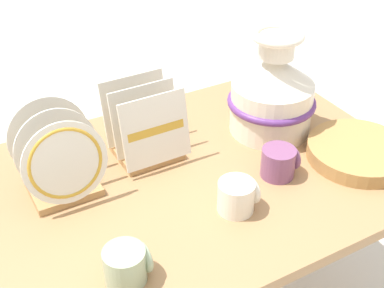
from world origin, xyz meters
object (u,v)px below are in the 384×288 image
dish_rack_square_plates (146,133)px  mug_cream_glaze (238,196)px  wicker_charger_stack (358,152)px  mug_sage_glaze (127,265)px  ceramic_vase (272,92)px  mug_plum_glaze (279,162)px  dish_rack_round_plates (60,164)px

dish_rack_square_plates → mug_cream_glaze: size_ratio=2.14×
wicker_charger_stack → mug_sage_glaze: 0.80m
ceramic_vase → mug_cream_glaze: 0.42m
dish_rack_square_plates → mug_plum_glaze: 0.40m
wicker_charger_stack → mug_sage_glaze: mug_sage_glaze is taller
dish_rack_square_plates → mug_cream_glaze: bearing=-73.5°
ceramic_vase → mug_plum_glaze: (-0.12, -0.21, -0.10)m
mug_plum_glaze → dish_rack_square_plates: bearing=136.2°
wicker_charger_stack → mug_sage_glaze: (-0.80, -0.09, 0.02)m
wicker_charger_stack → mug_cream_glaze: (-0.45, -0.01, 0.02)m
dish_rack_round_plates → mug_sage_glaze: (0.03, -0.37, -0.05)m
dish_rack_round_plates → wicker_charger_stack: size_ratio=0.81×
dish_rack_round_plates → wicker_charger_stack: bearing=-18.6°
ceramic_vase → mug_cream_glaze: (-0.31, -0.28, -0.10)m
wicker_charger_stack → mug_sage_glaze: bearing=-173.3°
ceramic_vase → dish_rack_square_plates: bearing=170.6°
dish_rack_square_plates → mug_plum_glaze: dish_rack_square_plates is taller
dish_rack_square_plates → mug_plum_glaze: size_ratio=2.14×
ceramic_vase → mug_sage_glaze: size_ratio=3.17×
dish_rack_round_plates → mug_plum_glaze: 0.61m
dish_rack_round_plates → mug_sage_glaze: 0.38m
ceramic_vase → mug_sage_glaze: ceramic_vase is taller
dish_rack_square_plates → mug_sage_glaze: bearing=-120.5°
mug_sage_glaze → ceramic_vase: bearing=28.4°
mug_sage_glaze → mug_cream_glaze: bearing=12.6°
ceramic_vase → wicker_charger_stack: bearing=-62.2°
wicker_charger_stack → mug_sage_glaze: size_ratio=2.87×
wicker_charger_stack → mug_cream_glaze: bearing=-178.1°
wicker_charger_stack → mug_plum_glaze: 0.26m
ceramic_vase → dish_rack_round_plates: (-0.69, 0.01, -0.04)m
mug_cream_glaze → mug_sage_glaze: bearing=-167.4°
ceramic_vase → mug_plum_glaze: size_ratio=3.17×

